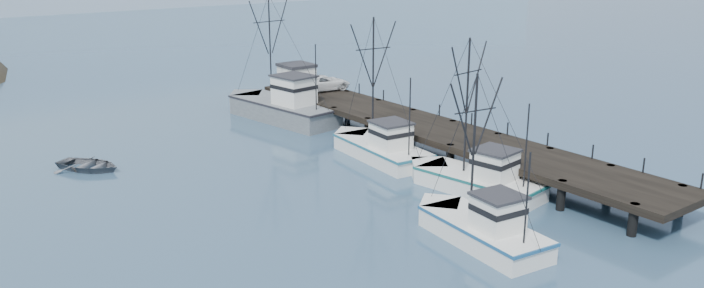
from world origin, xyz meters
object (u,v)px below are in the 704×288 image
object	(u,v)px
trawler_far	(380,148)
motorboat	(89,170)
trawler_near	(475,180)
trawler_mid	(480,228)
pier_shed	(297,77)
pickup_truck	(323,83)
work_vessel	(281,107)
pier	(430,129)

from	to	relation	value
trawler_far	motorboat	bearing A→B (deg)	150.95
trawler_near	trawler_mid	size ratio (longest dim) A/B	1.09
pier_shed	motorboat	bearing A→B (deg)	-163.61
pier_shed	trawler_near	bearing A→B (deg)	-96.10
pier_shed	pickup_truck	size ratio (longest dim) A/B	0.57
trawler_near	motorboat	distance (m)	28.62
trawler_near	pier_shed	size ratio (longest dim) A/B	3.37
motorboat	trawler_far	bearing A→B (deg)	-62.69
work_vessel	pier_shed	distance (m)	4.52
trawler_near	pier_shed	xyz separation A→B (m)	(2.92, 27.30, 2.60)
trawler_far	pier_shed	world-z (taller)	trawler_far
pickup_truck	motorboat	world-z (taller)	pickup_truck
trawler_mid	pickup_truck	size ratio (longest dim) A/B	1.76
trawler_mid	pier_shed	size ratio (longest dim) A/B	3.10
pier	work_vessel	distance (m)	16.45
trawler_near	pickup_truck	size ratio (longest dim) A/B	1.91
pier	motorboat	world-z (taller)	pier
work_vessel	pier	bearing A→B (deg)	-73.22
trawler_far	work_vessel	distance (m)	15.23
trawler_near	pier_shed	world-z (taller)	trawler_near
trawler_near	trawler_mid	world-z (taller)	trawler_near
trawler_far	pier_shed	distance (m)	17.98
work_vessel	motorboat	size ratio (longest dim) A/B	2.81
trawler_far	motorboat	distance (m)	22.20
pier_shed	trawler_far	bearing A→B (deg)	-100.93
trawler_near	trawler_far	world-z (taller)	trawler_far
motorboat	trawler_mid	bearing A→B (deg)	-95.86
pier_shed	work_vessel	bearing A→B (deg)	-145.26
pier	trawler_far	size ratio (longest dim) A/B	3.89
trawler_near	pickup_truck	world-z (taller)	trawler_near
trawler_far	work_vessel	size ratio (longest dim) A/B	0.79
motorboat	work_vessel	bearing A→B (deg)	-20.80
trawler_far	work_vessel	xyz separation A→B (m)	(0.13, 15.22, 0.41)
pier	trawler_mid	xyz separation A→B (m)	(-10.29, -15.25, -0.87)
pier	trawler_far	bearing A→B (deg)	173.83
trawler_near	pickup_truck	xyz separation A→B (m)	(5.24, 26.03, 1.96)
motorboat	pier_shed	bearing A→B (deg)	-17.24
pickup_truck	motorboat	size ratio (longest dim) A/B	1.11
pier	trawler_near	bearing A→B (deg)	-115.41
trawler_far	pier_shed	xyz separation A→B (m)	(3.38, 17.47, 2.60)
trawler_near	trawler_mid	bearing A→B (deg)	-134.63
trawler_near	pier	bearing A→B (deg)	64.59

